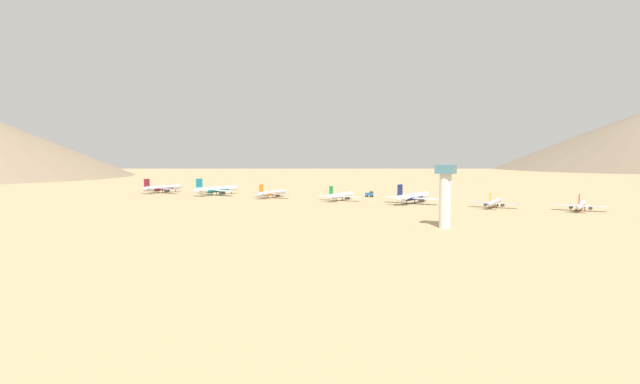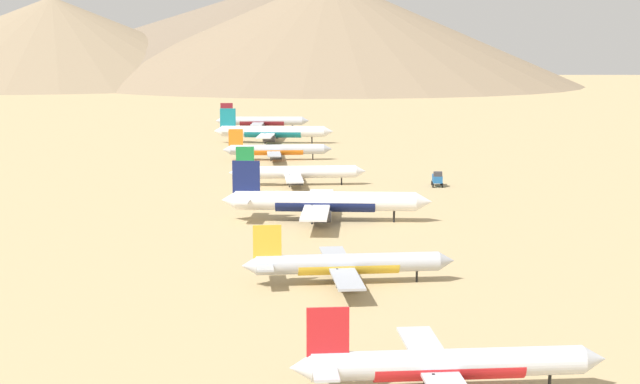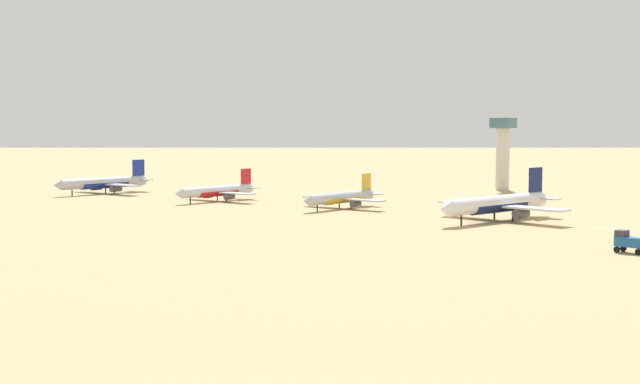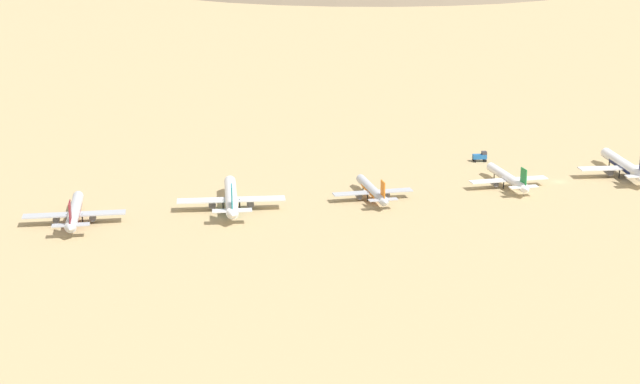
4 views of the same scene
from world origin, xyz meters
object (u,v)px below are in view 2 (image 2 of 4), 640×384
at_px(parked_jet_5, 276,150).
at_px(parked_jet_6, 272,132).
at_px(parked_jet_4, 296,172).
at_px(parked_jet_7, 261,121).
at_px(service_truck, 437,178).
at_px(parked_jet_2, 347,264).
at_px(parked_jet_1, 446,365).
at_px(parked_jet_3, 324,202).

xyz_separation_m(parked_jet_5, parked_jet_6, (0.97, 47.12, 0.90)).
relative_size(parked_jet_4, parked_jet_7, 0.90).
bearing_deg(service_truck, parked_jet_5, 124.16).
relative_size(parked_jet_2, parked_jet_5, 0.95).
height_order(parked_jet_2, parked_jet_4, parked_jet_4).
bearing_deg(parked_jet_5, service_truck, -55.84).
height_order(parked_jet_2, parked_jet_7, parked_jet_7).
height_order(parked_jet_4, parked_jet_6, parked_jet_6).
xyz_separation_m(parked_jet_4, parked_jet_7, (-3.08, 145.96, 0.34)).
bearing_deg(parked_jet_6, parked_jet_2, -89.50).
bearing_deg(parked_jet_7, parked_jet_6, -87.74).
bearing_deg(service_truck, parked_jet_1, -102.81).
bearing_deg(parked_jet_3, parked_jet_2, -91.97).
xyz_separation_m(parked_jet_1, parked_jet_7, (-8.08, 282.68, 0.55)).
bearing_deg(parked_jet_4, parked_jet_6, 90.67).
bearing_deg(service_truck, parked_jet_2, -111.21).
distance_m(parked_jet_2, service_truck, 95.25).
relative_size(parked_jet_1, parked_jet_5, 0.98).
bearing_deg(parked_jet_3, parked_jet_1, -88.19).
xyz_separation_m(parked_jet_2, service_truck, (34.46, 88.79, -0.98)).
height_order(parked_jet_3, parked_jet_5, parked_jet_3).
bearing_deg(parked_jet_3, parked_jet_4, 92.65).
relative_size(parked_jet_2, parked_jet_7, 0.83).
bearing_deg(parked_jet_2, parked_jet_7, 90.86).
xyz_separation_m(parked_jet_1, parked_jet_6, (-6.14, 233.56, 0.97)).
distance_m(parked_jet_1, service_truck, 135.14).
bearing_deg(parked_jet_1, service_truck, 77.19).
height_order(parked_jet_2, service_truck, parked_jet_2).
height_order(parked_jet_4, parked_jet_5, parked_jet_4).
bearing_deg(parked_jet_2, parked_jet_5, 91.05).
bearing_deg(parked_jet_4, parked_jet_1, -87.91).
relative_size(parked_jet_3, parked_jet_6, 0.99).
relative_size(parked_jet_1, parked_jet_3, 0.78).
bearing_deg(parked_jet_3, parked_jet_5, 92.54).
height_order(parked_jet_3, parked_jet_7, parked_jet_3).
distance_m(parked_jet_3, parked_jet_5, 96.15).
bearing_deg(parked_jet_7, parked_jet_1, -88.36).
relative_size(parked_jet_2, parked_jet_4, 0.92).
bearing_deg(parked_jet_4, parked_jet_2, -89.69).
distance_m(parked_jet_1, parked_jet_3, 90.43).
relative_size(parked_jet_6, service_truck, 7.76).
xyz_separation_m(parked_jet_2, parked_jet_5, (-2.63, 143.45, 0.14)).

